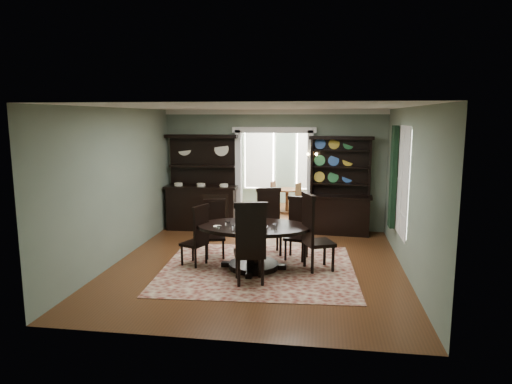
# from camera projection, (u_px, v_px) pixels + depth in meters

# --- Properties ---
(room) EXTENTS (5.51, 6.01, 3.01)m
(room) POSITION_uv_depth(u_px,v_px,m) (257.00, 184.00, 8.54)
(room) COLOR #572F17
(room) RESTS_ON ground
(parlor) EXTENTS (3.51, 3.50, 3.01)m
(parlor) POSITION_uv_depth(u_px,v_px,m) (283.00, 160.00, 13.91)
(parlor) COLOR #572F17
(parlor) RESTS_ON ground
(doorway_trim) EXTENTS (2.08, 0.25, 2.57)m
(doorway_trim) POSITION_uv_depth(u_px,v_px,m) (274.00, 165.00, 11.42)
(doorway_trim) COLOR white
(doorway_trim) RESTS_ON floor
(right_window) EXTENTS (0.15, 1.47, 2.12)m
(right_window) POSITION_uv_depth(u_px,v_px,m) (398.00, 179.00, 9.01)
(right_window) COLOR white
(right_window) RESTS_ON wall_right
(wall_sconce) EXTENTS (0.27, 0.21, 0.21)m
(wall_sconce) POSITION_uv_depth(u_px,v_px,m) (312.00, 156.00, 11.09)
(wall_sconce) COLOR #B97431
(wall_sconce) RESTS_ON back_wall_right
(rug) EXTENTS (3.73, 3.33, 0.01)m
(rug) POSITION_uv_depth(u_px,v_px,m) (258.00, 269.00, 8.55)
(rug) COLOR maroon
(rug) RESTS_ON floor
(dining_table) EXTENTS (2.14, 2.00, 0.83)m
(dining_table) POSITION_uv_depth(u_px,v_px,m) (254.00, 239.00, 8.50)
(dining_table) COLOR black
(dining_table) RESTS_ON rug
(centerpiece) EXTENTS (1.21, 0.78, 0.20)m
(centerpiece) POSITION_uv_depth(u_px,v_px,m) (249.00, 223.00, 8.38)
(centerpiece) COLOR white
(centerpiece) RESTS_ON dining_table
(chair_far_left) EXTENTS (0.52, 0.50, 1.17)m
(chair_far_left) POSITION_uv_depth(u_px,v_px,m) (215.00, 227.00, 9.27)
(chair_far_left) COLOR black
(chair_far_left) RESTS_ON rug
(chair_far_mid) EXTENTS (0.61, 0.60, 1.37)m
(chair_far_mid) POSITION_uv_depth(u_px,v_px,m) (269.00, 219.00, 9.50)
(chair_far_mid) COLOR black
(chair_far_mid) RESTS_ON rug
(chair_far_right) EXTENTS (0.54, 0.53, 1.25)m
(chair_far_right) POSITION_uv_depth(u_px,v_px,m) (298.00, 226.00, 9.14)
(chair_far_right) COLOR black
(chair_far_right) RESTS_ON rug
(chair_end_left) EXTENTS (0.55, 0.57, 1.19)m
(chair_end_left) POSITION_uv_depth(u_px,v_px,m) (198.00, 234.00, 8.64)
(chair_end_left) COLOR black
(chair_end_left) RESTS_ON rug
(chair_end_right) EXTENTS (0.67, 0.69, 1.45)m
(chair_end_right) POSITION_uv_depth(u_px,v_px,m) (313.00, 230.00, 8.37)
(chair_end_right) COLOR black
(chair_end_right) RESTS_ON rug
(chair_near) EXTENTS (0.65, 0.63, 1.45)m
(chair_near) POSITION_uv_depth(u_px,v_px,m) (250.00, 242.00, 7.63)
(chair_near) COLOR black
(chair_near) RESTS_ON rug
(sideboard) EXTENTS (1.83, 0.70, 2.39)m
(sideboard) POSITION_uv_depth(u_px,v_px,m) (202.00, 196.00, 11.53)
(sideboard) COLOR black
(sideboard) RESTS_ON floor
(welsh_dresser) EXTENTS (1.56, 0.67, 2.37)m
(welsh_dresser) POSITION_uv_depth(u_px,v_px,m) (340.00, 199.00, 11.06)
(welsh_dresser) COLOR black
(welsh_dresser) RESTS_ON floor
(parlor_table) EXTENTS (0.77, 0.77, 0.72)m
(parlor_table) POSITION_uv_depth(u_px,v_px,m) (287.00, 197.00, 13.48)
(parlor_table) COLOR #532917
(parlor_table) RESTS_ON parlor_floor
(parlor_chair_left) EXTENTS (0.44, 0.43, 0.96)m
(parlor_chair_left) POSITION_uv_depth(u_px,v_px,m) (269.00, 196.00, 13.36)
(parlor_chair_left) COLOR #532917
(parlor_chair_left) RESTS_ON parlor_floor
(parlor_chair_right) EXTENTS (0.45, 0.44, 0.95)m
(parlor_chair_right) POSITION_uv_depth(u_px,v_px,m) (302.00, 199.00, 13.02)
(parlor_chair_right) COLOR #532917
(parlor_chair_right) RESTS_ON parlor_floor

